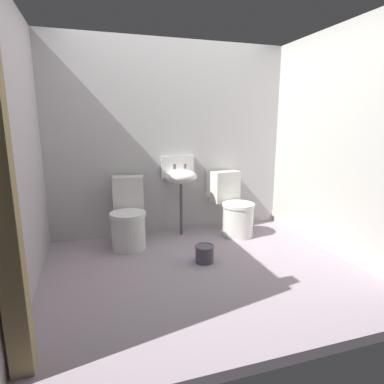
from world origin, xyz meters
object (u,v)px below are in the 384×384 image
(bucket, at_px, (205,253))
(sink, at_px, (180,176))
(toilet_right, at_px, (234,209))
(toilet_left, at_px, (129,219))

(bucket, bearing_deg, sink, 90.48)
(sink, height_order, bucket, sink)
(toilet_right, height_order, bucket, toilet_right)
(sink, bearing_deg, bucket, -89.52)
(toilet_left, relative_size, toilet_right, 1.00)
(toilet_right, xyz_separation_m, bucket, (-0.65, -0.70, -0.23))
(toilet_left, height_order, sink, sink)
(sink, distance_m, bucket, 1.10)
(toilet_right, bearing_deg, bucket, 36.99)
(toilet_left, bearing_deg, bucket, 143.78)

